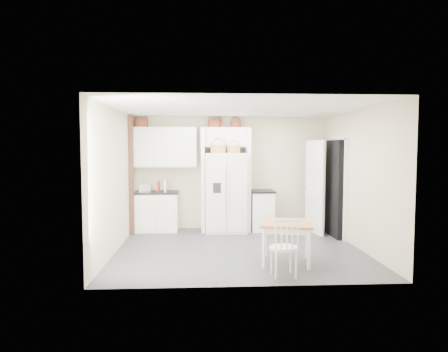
{
  "coord_description": "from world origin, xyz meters",
  "views": [
    {
      "loc": [
        -0.67,
        -7.29,
        1.89
      ],
      "look_at": [
        -0.25,
        0.4,
        1.34
      ],
      "focal_mm": 32.0,
      "sensor_mm": 36.0,
      "label": 1
    }
  ],
  "objects": [
    {
      "name": "basket_bridge_a",
      "position": [
        -0.39,
        1.83,
        2.43
      ],
      "size": [
        0.3,
        0.3,
        0.17
      ],
      "primitive_type": "cylinder",
      "color": "maroon",
      "rests_on": "bridge_cabinet"
    },
    {
      "name": "dining_table",
      "position": [
        0.7,
        -0.92,
        0.34
      ],
      "size": [
        0.96,
        0.96,
        0.68
      ],
      "primitive_type": "cube",
      "rotation": [
        0.0,
        0.0,
        -0.21
      ],
      "color": "#A35929",
      "rests_on": "floor"
    },
    {
      "name": "toaster",
      "position": [
        -1.96,
        1.64,
        0.99
      ],
      "size": [
        0.28,
        0.2,
        0.17
      ],
      "primitive_type": "cube",
      "rotation": [
        0.0,
        0.0,
        0.24
      ],
      "color": "silver",
      "rests_on": "counter_left"
    },
    {
      "name": "trim_post",
      "position": [
        -2.2,
        1.35,
        1.3
      ],
      "size": [
        0.09,
        0.09,
        2.6
      ],
      "primitive_type": "cube",
      "color": "#45271E",
      "rests_on": "floor"
    },
    {
      "name": "basket_fridge_b",
      "position": [
        0.02,
        1.51,
        1.85
      ],
      "size": [
        0.29,
        0.29,
        0.16
      ],
      "primitive_type": "cylinder",
      "color": "#98522C",
      "rests_on": "refrigerator"
    },
    {
      "name": "base_cab_left",
      "position": [
        -1.7,
        1.7,
        0.43
      ],
      "size": [
        0.93,
        0.59,
        0.86
      ],
      "primitive_type": "cube",
      "color": "white",
      "rests_on": "floor"
    },
    {
      "name": "cookbook_red",
      "position": [
        -1.65,
        1.62,
        1.03
      ],
      "size": [
        0.04,
        0.17,
        0.25
      ],
      "primitive_type": "cube",
      "rotation": [
        0.0,
        0.0,
        -0.05
      ],
      "color": "#A32720",
      "rests_on": "counter_left"
    },
    {
      "name": "ceiling",
      "position": [
        0.0,
        0.0,
        2.6
      ],
      "size": [
        4.5,
        4.5,
        0.0
      ],
      "primitive_type": "plane",
      "color": "white",
      "rests_on": "wall_back"
    },
    {
      "name": "windsor_chair",
      "position": [
        0.51,
        -1.6,
        0.43
      ],
      "size": [
        0.44,
        0.4,
        0.85
      ],
      "primitive_type": "cube",
      "rotation": [
        0.0,
        0.0,
        0.05
      ],
      "color": "white",
      "rests_on": "floor"
    },
    {
      "name": "wall_right",
      "position": [
        2.25,
        0.0,
        1.3
      ],
      "size": [
        0.0,
        4.0,
        4.0
      ],
      "primitive_type": "plane",
      "rotation": [
        1.57,
        0.0,
        -1.57
      ],
      "color": "beige",
      "rests_on": "floor"
    },
    {
      "name": "fridge_panel_left",
      "position": [
        -0.66,
        1.7,
        1.15
      ],
      "size": [
        0.08,
        0.6,
        2.3
      ],
      "primitive_type": "cube",
      "color": "white",
      "rests_on": "floor"
    },
    {
      "name": "cookbook_cream",
      "position": [
        -1.5,
        1.62,
        1.04
      ],
      "size": [
        0.06,
        0.18,
        0.27
      ],
      "primitive_type": "cube",
      "rotation": [
        0.0,
        0.0,
        0.1
      ],
      "color": "silver",
      "rests_on": "counter_left"
    },
    {
      "name": "door_slab",
      "position": [
        1.8,
        1.33,
        1.02
      ],
      "size": [
        0.21,
        0.79,
        2.05
      ],
      "primitive_type": "cube",
      "rotation": [
        0.0,
        0.0,
        -1.36
      ],
      "color": "white",
      "rests_on": "floor"
    },
    {
      "name": "counter_left",
      "position": [
        -1.7,
        1.7,
        0.88
      ],
      "size": [
        0.97,
        0.63,
        0.04
      ],
      "primitive_type": "cube",
      "color": "black",
      "rests_on": "base_cab_left"
    },
    {
      "name": "refrigerator",
      "position": [
        -0.15,
        1.61,
        0.88
      ],
      "size": [
        0.91,
        0.74,
        1.77
      ],
      "primitive_type": "cube",
      "color": "silver",
      "rests_on": "floor"
    },
    {
      "name": "counter_right",
      "position": [
        0.69,
        1.7,
        0.9
      ],
      "size": [
        0.54,
        0.64,
        0.04
      ],
      "primitive_type": "cube",
      "color": "black",
      "rests_on": "base_cab_right"
    },
    {
      "name": "floor",
      "position": [
        0.0,
        0.0,
        0.0
      ],
      "size": [
        4.5,
        4.5,
        0.0
      ],
      "primitive_type": "plane",
      "color": "#24252B",
      "rests_on": "ground"
    },
    {
      "name": "basket_bridge_b",
      "position": [
        0.09,
        1.83,
        2.42
      ],
      "size": [
        0.24,
        0.24,
        0.14
      ],
      "primitive_type": "cylinder",
      "color": "maroon",
      "rests_on": "bridge_cabinet"
    },
    {
      "name": "basket_upper_a",
      "position": [
        -2.04,
        1.83,
        2.44
      ],
      "size": [
        0.3,
        0.3,
        0.17
      ],
      "primitive_type": "cylinder",
      "color": "maroon",
      "rests_on": "upper_cabinet"
    },
    {
      "name": "wall_left",
      "position": [
        -2.25,
        0.0,
        1.3
      ],
      "size": [
        0.0,
        4.0,
        4.0
      ],
      "primitive_type": "plane",
      "rotation": [
        1.57,
        0.0,
        1.57
      ],
      "color": "beige",
      "rests_on": "floor"
    },
    {
      "name": "bridge_cabinet",
      "position": [
        -0.15,
        1.83,
        2.12
      ],
      "size": [
        1.12,
        0.34,
        0.45
      ],
      "primitive_type": "cube",
      "color": "white",
      "rests_on": "wall_back"
    },
    {
      "name": "upper_cabinet",
      "position": [
        -1.5,
        1.83,
        1.9
      ],
      "size": [
        1.4,
        0.34,
        0.9
      ],
      "primitive_type": "cube",
      "color": "white",
      "rests_on": "wall_back"
    },
    {
      "name": "basket_fridge_a",
      "position": [
        -0.32,
        1.51,
        1.86
      ],
      "size": [
        0.34,
        0.34,
        0.18
      ],
      "primitive_type": "cylinder",
      "color": "#98522C",
      "rests_on": "refrigerator"
    },
    {
      "name": "fridge_panel_right",
      "position": [
        0.36,
        1.7,
        1.15
      ],
      "size": [
        0.08,
        0.6,
        2.3
      ],
      "primitive_type": "cube",
      "color": "white",
      "rests_on": "floor"
    },
    {
      "name": "base_cab_right",
      "position": [
        0.69,
        1.7,
        0.44
      ],
      "size": [
        0.5,
        0.6,
        0.88
      ],
      "primitive_type": "cube",
      "color": "white",
      "rests_on": "floor"
    },
    {
      "name": "doorway_void",
      "position": [
        2.16,
        1.0,
        1.02
      ],
      "size": [
        0.18,
        0.85,
        2.05
      ],
      "primitive_type": "cube",
      "color": "black",
      "rests_on": "floor"
    },
    {
      "name": "wall_back",
      "position": [
        0.0,
        2.0,
        1.3
      ],
      "size": [
        4.5,
        0.0,
        4.5
      ],
      "primitive_type": "plane",
      "rotation": [
        1.57,
        0.0,
        0.0
      ],
      "color": "beige",
      "rests_on": "floor"
    }
  ]
}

